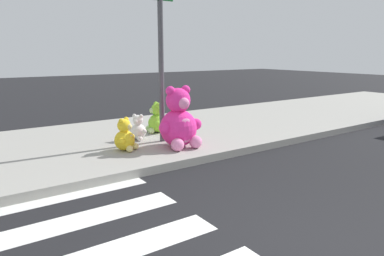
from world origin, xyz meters
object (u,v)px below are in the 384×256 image
Objects in this scene: plush_pink_large at (179,123)px; plush_yellow at (125,137)px; plush_lime at (157,120)px; sign_pole at (161,60)px; plush_white at (138,129)px.

plush_pink_large is 1.09m from plush_yellow.
plush_pink_large is 1.44m from plush_lime.
sign_pole reaches higher than plush_pink_large.
plush_yellow is (-1.01, 0.36, -0.23)m from plush_pink_large.
plush_lime is (1.26, 1.05, 0.03)m from plush_yellow.
plush_white is (-0.43, 1.01, -0.27)m from plush_pink_large.
sign_pole reaches higher than plush_yellow.
sign_pole reaches higher than plush_lime.
sign_pole is 1.58m from plush_white.
plush_white is at bearing 48.33° from plush_yellow.
plush_lime is at bearing 39.70° from plush_yellow.
plush_white is at bearing 113.02° from plush_pink_large.
plush_pink_large is at bearing -19.57° from plush_yellow.
plush_pink_large is 2.18× the size of plush_white.
sign_pole is 5.72× the size of plush_white.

